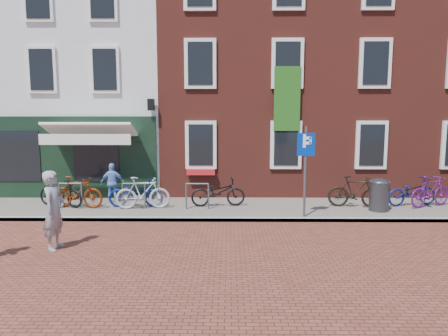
{
  "coord_description": "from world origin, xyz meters",
  "views": [
    {
      "loc": [
        1.49,
        -11.04,
        2.95
      ],
      "look_at": [
        1.34,
        0.78,
        1.45
      ],
      "focal_mm": 31.85,
      "sensor_mm": 36.0,
      "label": 1
    }
  ],
  "objects_px": {
    "bicycle_3": "(143,193)",
    "bicycle_7": "(430,191)",
    "parking_sign": "(305,158)",
    "bicycle_2": "(136,193)",
    "woman": "(54,210)",
    "bicycle_5": "(355,192)",
    "bicycle_4": "(218,192)",
    "litter_bin": "(379,193)",
    "cafe_person": "(113,183)",
    "bicycle_6": "(412,192)",
    "bicycle_0": "(61,192)",
    "bicycle_1": "(77,192)"
  },
  "relations": [
    {
      "from": "bicycle_3",
      "to": "bicycle_7",
      "type": "distance_m",
      "value": 9.18
    },
    {
      "from": "parking_sign",
      "to": "bicycle_2",
      "type": "distance_m",
      "value": 5.45
    },
    {
      "from": "woman",
      "to": "bicycle_5",
      "type": "distance_m",
      "value": 8.86
    },
    {
      "from": "bicycle_3",
      "to": "bicycle_5",
      "type": "height_order",
      "value": "same"
    },
    {
      "from": "bicycle_4",
      "to": "bicycle_7",
      "type": "bearing_deg",
      "value": -97.11
    },
    {
      "from": "bicycle_3",
      "to": "litter_bin",
      "type": "bearing_deg",
      "value": -99.12
    },
    {
      "from": "bicycle_4",
      "to": "bicycle_3",
      "type": "bearing_deg",
      "value": 92.78
    },
    {
      "from": "cafe_person",
      "to": "bicycle_6",
      "type": "height_order",
      "value": "cafe_person"
    },
    {
      "from": "parking_sign",
      "to": "bicycle_6",
      "type": "bearing_deg",
      "value": 21.73
    },
    {
      "from": "bicycle_3",
      "to": "woman",
      "type": "bearing_deg",
      "value": 153.54
    },
    {
      "from": "woman",
      "to": "bicycle_3",
      "type": "xyz_separation_m",
      "value": [
        1.22,
        3.58,
        -0.28
      ]
    },
    {
      "from": "woman",
      "to": "bicycle_3",
      "type": "height_order",
      "value": "woman"
    },
    {
      "from": "bicycle_5",
      "to": "bicycle_7",
      "type": "relative_size",
      "value": 1.0
    },
    {
      "from": "litter_bin",
      "to": "bicycle_7",
      "type": "bearing_deg",
      "value": 16.44
    },
    {
      "from": "bicycle_0",
      "to": "bicycle_2",
      "type": "bearing_deg",
      "value": -69.9
    },
    {
      "from": "bicycle_5",
      "to": "bicycle_7",
      "type": "height_order",
      "value": "same"
    },
    {
      "from": "bicycle_2",
      "to": "bicycle_3",
      "type": "xyz_separation_m",
      "value": [
        0.28,
        -0.24,
        0.05
      ]
    },
    {
      "from": "cafe_person",
      "to": "bicycle_5",
      "type": "relative_size",
      "value": 0.79
    },
    {
      "from": "bicycle_5",
      "to": "bicycle_6",
      "type": "relative_size",
      "value": 0.97
    },
    {
      "from": "parking_sign",
      "to": "bicycle_5",
      "type": "bearing_deg",
      "value": 34.0
    },
    {
      "from": "litter_bin",
      "to": "bicycle_1",
      "type": "xyz_separation_m",
      "value": [
        -9.43,
        0.27,
        -0.05
      ]
    },
    {
      "from": "parking_sign",
      "to": "bicycle_0",
      "type": "relative_size",
      "value": 1.5
    },
    {
      "from": "bicycle_4",
      "to": "woman",
      "type": "bearing_deg",
      "value": 131.31
    },
    {
      "from": "bicycle_4",
      "to": "parking_sign",
      "type": "bearing_deg",
      "value": -124.95
    },
    {
      "from": "bicycle_4",
      "to": "bicycle_0",
      "type": "bearing_deg",
      "value": 84.37
    },
    {
      "from": "parking_sign",
      "to": "bicycle_3",
      "type": "bearing_deg",
      "value": 168.85
    },
    {
      "from": "litter_bin",
      "to": "bicycle_7",
      "type": "distance_m",
      "value": 1.92
    },
    {
      "from": "bicycle_7",
      "to": "cafe_person",
      "type": "bearing_deg",
      "value": 62.46
    },
    {
      "from": "bicycle_7",
      "to": "bicycle_6",
      "type": "bearing_deg",
      "value": 44.05
    },
    {
      "from": "litter_bin",
      "to": "bicycle_3",
      "type": "relative_size",
      "value": 0.64
    },
    {
      "from": "litter_bin",
      "to": "parking_sign",
      "type": "distance_m",
      "value": 2.81
    },
    {
      "from": "bicycle_3",
      "to": "bicycle_1",
      "type": "bearing_deg",
      "value": 80.29
    },
    {
      "from": "parking_sign",
      "to": "cafe_person",
      "type": "relative_size",
      "value": 1.95
    },
    {
      "from": "bicycle_6",
      "to": "cafe_person",
      "type": "bearing_deg",
      "value": 74.63
    },
    {
      "from": "parking_sign",
      "to": "woman",
      "type": "distance_m",
      "value": 6.71
    },
    {
      "from": "bicycle_2",
      "to": "bicycle_7",
      "type": "xyz_separation_m",
      "value": [
        9.45,
        0.11,
        0.05
      ]
    },
    {
      "from": "bicycle_1",
      "to": "bicycle_5",
      "type": "relative_size",
      "value": 1.0
    },
    {
      "from": "bicycle_5",
      "to": "bicycle_7",
      "type": "distance_m",
      "value": 2.43
    },
    {
      "from": "bicycle_0",
      "to": "bicycle_3",
      "type": "xyz_separation_m",
      "value": [
        2.73,
        -0.3,
        0.05
      ]
    },
    {
      "from": "bicycle_0",
      "to": "parking_sign",
      "type": "bearing_deg",
      "value": -77.91
    },
    {
      "from": "cafe_person",
      "to": "bicycle_7",
      "type": "bearing_deg",
      "value": 170.0
    },
    {
      "from": "cafe_person",
      "to": "bicycle_4",
      "type": "height_order",
      "value": "cafe_person"
    },
    {
      "from": "parking_sign",
      "to": "bicycle_3",
      "type": "distance_m",
      "value": 5.12
    },
    {
      "from": "bicycle_2",
      "to": "bicycle_3",
      "type": "bearing_deg",
      "value": -131.26
    },
    {
      "from": "bicycle_4",
      "to": "bicycle_5",
      "type": "bearing_deg",
      "value": -98.16
    },
    {
      "from": "bicycle_1",
      "to": "bicycle_7",
      "type": "bearing_deg",
      "value": -81.35
    },
    {
      "from": "bicycle_2",
      "to": "bicycle_7",
      "type": "relative_size",
      "value": 1.03
    },
    {
      "from": "parking_sign",
      "to": "bicycle_2",
      "type": "xyz_separation_m",
      "value": [
        -5.17,
        1.2,
        -1.25
      ]
    },
    {
      "from": "bicycle_2",
      "to": "bicycle_3",
      "type": "distance_m",
      "value": 0.37
    },
    {
      "from": "bicycle_2",
      "to": "bicycle_6",
      "type": "bearing_deg",
      "value": -89.07
    }
  ]
}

